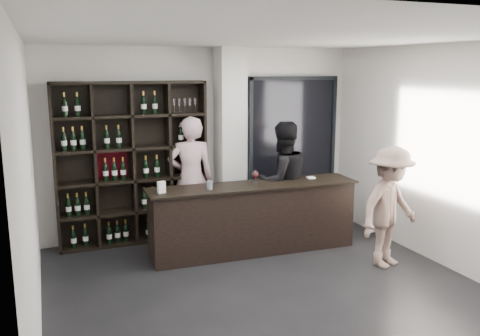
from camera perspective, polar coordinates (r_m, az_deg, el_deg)
name	(u,v)px	position (r m, az deg, el deg)	size (l,w,h in m)	color
floor	(277,300)	(5.97, 4.22, -14.57)	(5.00, 5.50, 0.01)	black
wine_shelf	(133,164)	(7.62, -11.97, 0.47)	(2.20, 0.35, 2.40)	black
structural_column	(230,142)	(7.87, -1.10, 2.89)	(0.40, 0.40, 2.90)	silver
glass_panel	(293,140)	(8.56, 5.96, 3.16)	(1.60, 0.08, 2.10)	black
tasting_counter	(254,218)	(7.22, 1.54, -5.65)	(3.00, 0.63, 0.98)	black
taster_pink	(191,179)	(7.69, -5.54, -1.19)	(0.69, 0.45, 1.89)	#D1A6AF
taster_black	(282,182)	(7.64, 4.76, -1.54)	(0.88, 0.69, 1.81)	black
customer	(390,207)	(6.92, 16.47, -4.25)	(1.03, 0.59, 1.60)	gray
wine_glass	(255,176)	(7.11, 1.75, -0.95)	(0.09, 0.09, 0.21)	white
spit_cup	(210,185)	(6.82, -3.43, -1.94)	(0.08, 0.08, 0.11)	#AEC1D2
napkin_stack	(311,178)	(7.57, 7.98, -1.07)	(0.11, 0.11, 0.02)	white
card_stand	(161,187)	(6.67, -8.82, -2.15)	(0.10, 0.05, 0.15)	white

